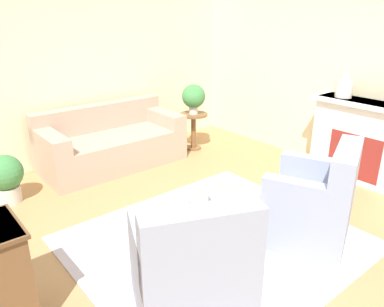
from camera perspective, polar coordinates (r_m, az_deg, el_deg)
name	(u,v)px	position (r m, az deg, el deg)	size (l,w,h in m)	color
ground_plane	(215,242)	(3.84, 3.60, -13.35)	(16.00, 16.00, 0.00)	#AD7F51
wall_back	(74,66)	(5.83, -17.50, 12.55)	(9.99, 0.12, 2.80)	beige
wall_right	(373,73)	(5.50, 25.87, 10.99)	(0.12, 9.38, 2.80)	beige
rug	(215,242)	(3.84, 3.60, -13.29)	(2.63, 2.35, 0.01)	#BCB2C1
couch	(111,144)	(5.63, -12.18, 1.42)	(2.03, 0.93, 0.86)	tan
armchair_left	(192,271)	(2.85, 0.04, -17.51)	(1.04, 1.02, 1.01)	#8E99B2
armchair_right	(315,205)	(3.86, 18.24, -7.47)	(1.04, 1.02, 1.01)	#8E99B2
ottoman_table	(226,215)	(3.71, 5.25, -9.24)	(0.73, 0.73, 0.46)	tan
side_table	(194,126)	(6.12, 0.24, 4.28)	(0.45, 0.45, 0.60)	brown
fireplace	(363,140)	(5.42, 24.56, 1.89)	(0.44, 1.38, 1.08)	white
vase_mantel_near	(344,88)	(5.40, 22.18, 9.20)	(0.22, 0.22, 0.31)	silver
potted_plant_on_side_table	(194,97)	(6.00, 0.24, 8.63)	(0.38, 0.38, 0.47)	beige
potted_plant_floor	(5,177)	(4.92, -26.58, -3.17)	(0.42, 0.42, 0.60)	beige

